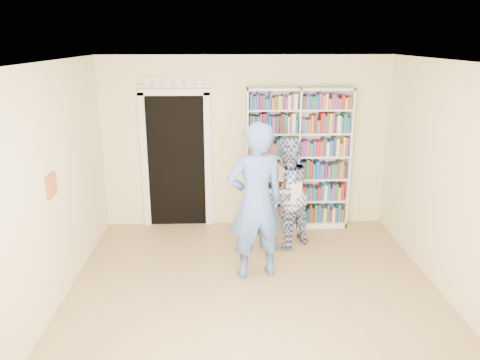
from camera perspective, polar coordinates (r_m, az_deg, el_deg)
The scene contains 11 objects.
floor at distance 5.57m, azimuth 1.91°, elevation -14.88°, with size 5.00×5.00×0.00m, color #A68050.
ceiling at distance 4.74m, azimuth 2.24°, elevation 14.07°, with size 5.00×5.00×0.00m, color white.
wall_back at distance 7.40m, azimuth 0.70°, elevation 4.55°, with size 4.50×4.50×0.00m, color beige.
wall_left at distance 5.33m, azimuth -22.84°, elevation -1.74°, with size 5.00×5.00×0.00m, color beige.
wall_right at distance 5.62m, azimuth 25.60°, elevation -1.17°, with size 5.00×5.00×0.00m, color beige.
bookshelf at distance 7.39m, azimuth 7.03°, elevation 2.58°, with size 1.62×0.30×2.22m.
doorway at distance 7.45m, azimuth -7.79°, elevation 3.13°, with size 1.10×0.08×2.43m.
wall_art at distance 5.49m, azimuth -22.00°, elevation -0.58°, with size 0.03×0.25×0.25m, color brown.
man_blue at distance 5.77m, azimuth 1.91°, elevation -2.68°, with size 0.73×0.48×2.00m, color #4E6AAE.
man_plaid at distance 6.71m, azimuth 5.58°, elevation -1.62°, with size 0.79×0.61×1.62m, color navy.
paper_sheet at distance 6.48m, azimuth 6.89°, elevation -1.49°, with size 0.19×0.01×0.27m, color white.
Camera 1 is at (-0.35, -4.72, 2.93)m, focal length 35.00 mm.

